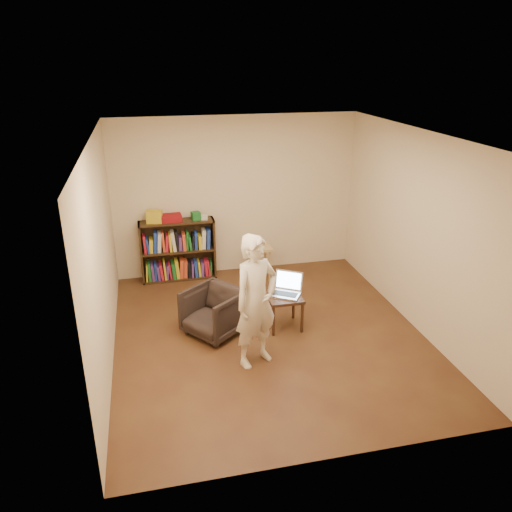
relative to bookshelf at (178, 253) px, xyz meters
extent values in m
plane|color=#432215|center=(1.01, -2.09, -0.44)|extent=(4.50, 4.50, 0.00)
plane|color=white|center=(1.01, -2.09, 2.16)|extent=(4.50, 4.50, 0.00)
plane|color=beige|center=(1.01, 0.16, 0.86)|extent=(4.00, 0.00, 4.00)
plane|color=beige|center=(-0.99, -2.09, 0.86)|extent=(0.00, 4.50, 4.50)
plane|color=beige|center=(3.01, -2.09, 0.86)|extent=(0.00, 4.50, 4.50)
cube|color=black|center=(-0.58, -0.01, 0.06)|extent=(0.03, 0.30, 1.00)
cube|color=black|center=(0.59, -0.01, 0.06)|extent=(0.03, 0.30, 1.00)
cube|color=black|center=(0.00, 0.13, 0.06)|extent=(1.20, 0.02, 1.00)
cube|color=black|center=(0.00, -0.01, -0.42)|extent=(1.20, 0.30, 0.03)
cube|color=black|center=(0.00, -0.01, 0.06)|extent=(1.14, 0.30, 0.03)
cube|color=black|center=(0.00, -0.01, 0.55)|extent=(1.20, 0.30, 0.03)
cube|color=gold|center=(-0.33, -0.01, 0.66)|extent=(0.27, 0.21, 0.19)
cube|color=maroon|center=(-0.07, 0.00, 0.61)|extent=(0.33, 0.25, 0.10)
cube|color=#1B6627|center=(0.31, -0.02, 0.63)|extent=(0.16, 0.16, 0.13)
cube|color=beige|center=(0.45, -0.04, 0.60)|extent=(0.11, 0.11, 0.08)
cube|color=tan|center=(1.28, -0.31, 0.11)|extent=(0.39, 0.39, 0.04)
cylinder|color=tan|center=(1.12, -0.46, -0.18)|extent=(0.04, 0.04, 0.53)
cylinder|color=tan|center=(1.43, -0.46, -0.18)|extent=(0.04, 0.04, 0.53)
cylinder|color=tan|center=(1.12, -0.15, -0.18)|extent=(0.04, 0.04, 0.53)
cylinder|color=tan|center=(1.43, -0.15, -0.18)|extent=(0.04, 0.04, 0.53)
imported|color=black|center=(0.31, -1.88, -0.12)|extent=(0.96, 0.96, 0.63)
cube|color=#301C10|center=(1.26, -1.92, 0.01)|extent=(0.45, 0.45, 0.04)
cylinder|color=#301C10|center=(1.06, -2.12, -0.23)|extent=(0.04, 0.04, 0.42)
cylinder|color=#301C10|center=(1.45, -2.12, -0.23)|extent=(0.04, 0.04, 0.42)
cylinder|color=#301C10|center=(1.06, -1.73, -0.23)|extent=(0.04, 0.04, 0.42)
cylinder|color=#301C10|center=(1.45, -1.73, -0.23)|extent=(0.04, 0.04, 0.42)
cube|color=silver|center=(1.27, -1.91, 0.04)|extent=(0.46, 0.43, 0.02)
cube|color=black|center=(1.27, -1.91, 0.05)|extent=(0.35, 0.30, 0.00)
cube|color=silver|center=(1.36, -1.77, 0.18)|extent=(0.36, 0.27, 0.26)
cube|color=#A2C3E3|center=(1.36, -1.77, 0.18)|extent=(0.31, 0.23, 0.21)
imported|color=beige|center=(0.70, -2.65, 0.37)|extent=(0.70, 0.61, 1.63)
camera|label=1|loc=(-0.44, -7.66, 3.03)|focal=35.00mm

